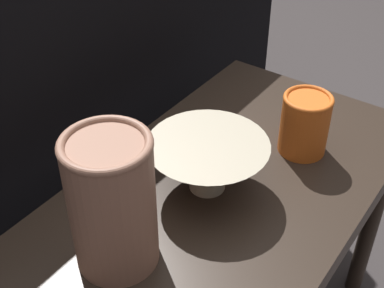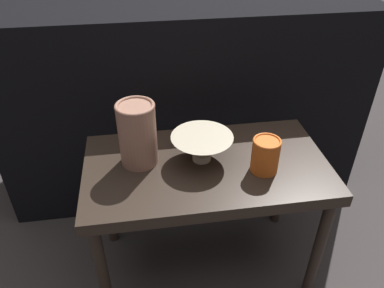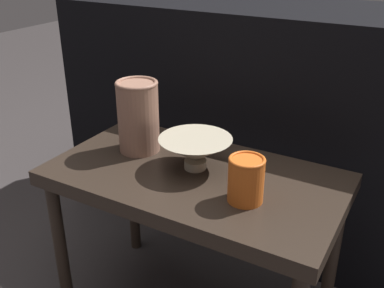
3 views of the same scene
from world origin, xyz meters
name	(u,v)px [view 2 (image 2 of 3)]	position (x,y,z in m)	size (l,w,h in m)	color
ground_plane	(204,262)	(0.00, 0.00, 0.00)	(8.00, 8.00, 0.00)	#383333
table	(206,177)	(0.00, 0.00, 0.42)	(0.75, 0.41, 0.48)	#2D231C
couch_backdrop	(183,97)	(0.00, 0.57, 0.41)	(1.49, 0.50, 0.83)	black
bowl	(202,145)	(-0.01, 0.02, 0.53)	(0.19, 0.19, 0.08)	#B2A88E
vase_textured_left	(137,133)	(-0.20, 0.04, 0.58)	(0.12, 0.12, 0.20)	#996B56
vase_colorful_right	(265,155)	(0.16, -0.06, 0.54)	(0.08, 0.08, 0.11)	orange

